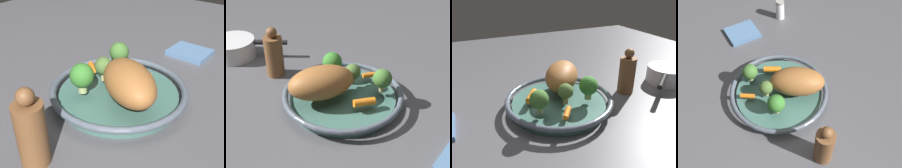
% 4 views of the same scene
% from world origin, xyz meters
% --- Properties ---
extents(ground_plane, '(1.92, 1.92, 0.00)m').
position_xyz_m(ground_plane, '(0.00, 0.00, 0.00)').
color(ground_plane, '#4C4C51').
extents(serving_bowl, '(0.32, 0.32, 0.04)m').
position_xyz_m(serving_bowl, '(0.00, 0.00, 0.02)').
color(serving_bowl, '#3D665B').
rests_on(serving_bowl, ground_plane).
extents(roast_chicken_piece, '(0.17, 0.20, 0.08)m').
position_xyz_m(roast_chicken_piece, '(0.03, 0.05, 0.08)').
color(roast_chicken_piece, '#945C2D').
rests_on(roast_chicken_piece, serving_bowl).
extents(baby_carrot_center, '(0.04, 0.04, 0.02)m').
position_xyz_m(baby_carrot_center, '(-0.02, -0.10, 0.05)').
color(baby_carrot_center, orange).
rests_on(baby_carrot_center, serving_bowl).
extents(baby_carrot_right, '(0.05, 0.06, 0.02)m').
position_xyz_m(baby_carrot_right, '(-0.08, 0.02, 0.05)').
color(baby_carrot_right, orange).
rests_on(baby_carrot_right, serving_bowl).
extents(broccoli_floret_edge, '(0.04, 0.04, 0.06)m').
position_xyz_m(broccoli_floret_edge, '(-0.00, -0.04, 0.08)').
color(broccoli_floret_edge, tan).
rests_on(broccoli_floret_edge, serving_bowl).
extents(broccoli_floret_small, '(0.05, 0.05, 0.07)m').
position_xyz_m(broccoli_floret_small, '(0.07, -0.05, 0.08)').
color(broccoli_floret_small, '#98A866').
rests_on(broccoli_floret_small, serving_bowl).
extents(broccoli_floret_mid, '(0.05, 0.05, 0.06)m').
position_xyz_m(broccoli_floret_mid, '(-0.08, -0.06, 0.08)').
color(broccoli_floret_mid, tan).
rests_on(broccoli_floret_mid, serving_bowl).
extents(pepper_mill, '(0.05, 0.05, 0.15)m').
position_xyz_m(pepper_mill, '(0.25, 0.00, 0.07)').
color(pepper_mill, brown).
rests_on(pepper_mill, ground_plane).
extents(saucepan, '(0.22, 0.17, 0.06)m').
position_xyz_m(saucepan, '(0.43, -0.00, 0.03)').
color(saucepan, silver).
rests_on(saucepan, ground_plane).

